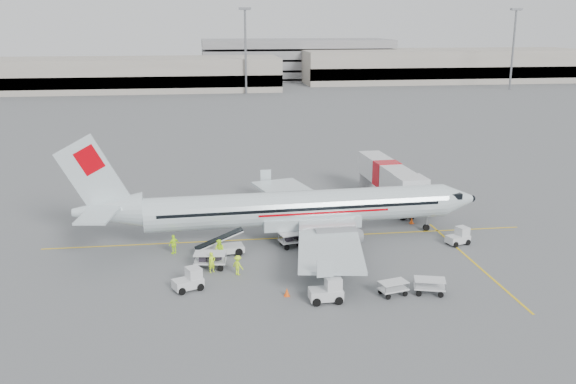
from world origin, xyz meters
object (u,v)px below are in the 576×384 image
object	(u,v)px
aircraft	(299,185)
belt_loader	(221,239)
tug_mid	(326,290)
jet_bridge	(387,182)
tug_fore	(458,236)
tug_aft	(188,279)

from	to	relation	value
aircraft	belt_loader	world-z (taller)	aircraft
tug_mid	jet_bridge	bearing A→B (deg)	63.15
jet_bridge	aircraft	bearing A→B (deg)	-140.23
tug_fore	belt_loader	bearing A→B (deg)	161.19
tug_fore	jet_bridge	bearing A→B (deg)	82.52
belt_loader	aircraft	bearing A→B (deg)	15.89
aircraft	tug_aft	distance (m)	14.85
belt_loader	tug_fore	size ratio (longest dim) A/B	2.46
belt_loader	tug_aft	distance (m)	7.65
aircraft	tug_fore	bearing A→B (deg)	-16.80
belt_loader	jet_bridge	bearing A→B (deg)	28.73
jet_bridge	belt_loader	distance (m)	22.80
tug_aft	belt_loader	bearing A→B (deg)	45.26
tug_mid	tug_aft	bearing A→B (deg)	159.30
aircraft	belt_loader	xyz separation A→B (m)	(-7.17, -3.10, -3.66)
jet_bridge	tug_aft	distance (m)	29.54
aircraft	tug_mid	world-z (taller)	aircraft
aircraft	tug_mid	distance (m)	14.23
jet_bridge	tug_aft	xyz separation A→B (m)	(-21.13, -20.59, -1.44)
belt_loader	tug_fore	distance (m)	20.88
jet_bridge	tug_aft	world-z (taller)	jet_bridge
tug_fore	tug_aft	bearing A→B (deg)	178.18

